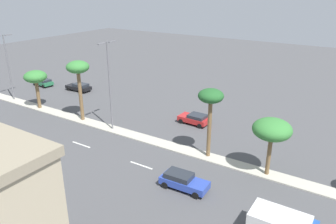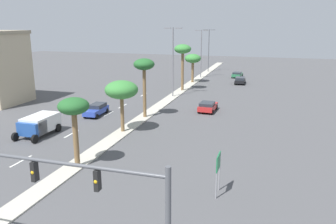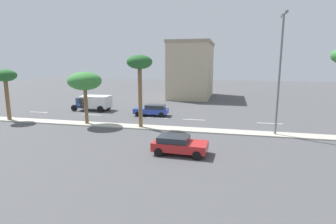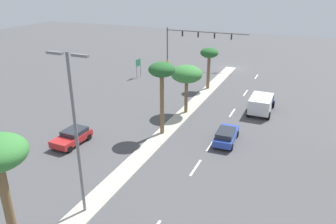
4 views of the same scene
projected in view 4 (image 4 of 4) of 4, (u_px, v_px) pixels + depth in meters
ground_plane at (132, 165)px, 28.77m from camera, size 160.00×160.00×0.00m
lane_stripe_far at (256, 77)px, 54.82m from camera, size 0.20×2.80×0.01m
lane_stripe_outboard at (246, 93)px, 46.97m from camera, size 0.20×2.80×0.01m
lane_stripe_near at (232, 113)px, 40.01m from camera, size 0.20×2.80×0.01m
lane_stripe_center at (211, 145)px, 32.28m from camera, size 0.20×2.80×0.01m
lane_stripe_front at (196, 168)px, 28.37m from camera, size 0.20×2.80×0.01m
traffic_signal_gantry at (188, 41)px, 60.46m from camera, size 15.40×0.53×6.74m
directional_road_sign at (138, 64)px, 53.47m from camera, size 0.10×1.45×3.07m
palm_tree_center at (209, 55)px, 46.78m from camera, size 2.57×2.57×5.95m
palm_tree_near at (187, 75)px, 38.19m from camera, size 3.66×3.66×5.74m
palm_tree_trailing at (162, 73)px, 32.12m from camera, size 2.63×2.63×7.51m
street_lamp_outboard at (75, 126)px, 20.60m from camera, size 2.90×0.24×11.09m
sedan_red_inboard at (72, 137)px, 32.25m from camera, size 2.24×4.16×1.38m
sedan_blue_front at (226, 135)px, 32.45m from camera, size 2.06×4.49×1.47m
box_truck at (261, 103)px, 39.66m from camera, size 2.69×5.25×2.13m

